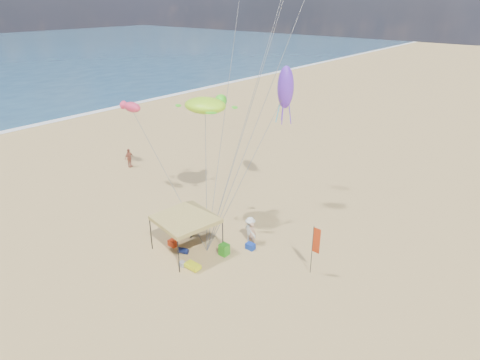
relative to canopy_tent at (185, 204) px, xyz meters
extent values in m
plane|color=tan|center=(1.48, 0.19, -3.18)|extent=(280.00, 280.00, 0.00)
cylinder|color=black|center=(-1.24, 1.77, -2.16)|extent=(0.06, 0.06, 2.04)
cylinder|color=black|center=(1.77, 1.24, -2.16)|extent=(0.06, 0.06, 2.04)
cylinder|color=black|center=(-1.77, -1.24, -2.16)|extent=(0.06, 0.06, 2.04)
cylinder|color=black|center=(1.24, -1.77, -2.16)|extent=(0.06, 0.06, 2.04)
cube|color=#A18B48|center=(0.00, 0.00, -1.01)|extent=(3.65, 3.65, 0.24)
pyramid|color=#A18B48|center=(0.00, 0.00, 0.13)|extent=(6.10, 6.10, 1.02)
cylinder|color=black|center=(6.84, 2.87, -1.69)|extent=(0.04, 0.04, 2.97)
cube|color=#B9300E|center=(7.05, 2.86, -1.01)|extent=(0.44, 0.03, 1.48)
cube|color=red|center=(-1.07, -0.22, -2.99)|extent=(0.54, 0.38, 0.38)
cube|color=navy|center=(2.82, 2.57, -2.99)|extent=(0.54, 0.38, 0.38)
cylinder|color=#0D153D|center=(0.03, -0.37, -3.00)|extent=(0.69, 0.54, 0.36)
cylinder|color=#C7380B|center=(-1.69, 2.81, -3.00)|extent=(0.54, 0.69, 0.36)
cube|color=#268518|center=(1.99, 1.10, -2.83)|extent=(0.50, 0.50, 0.70)
cube|color=gold|center=(-1.61, 1.18, -2.83)|extent=(0.50, 0.50, 0.70)
cube|color=gray|center=(0.94, -1.28, -3.04)|extent=(0.34, 0.30, 0.28)
cube|color=yellow|center=(1.58, -1.09, -2.98)|extent=(0.90, 0.50, 0.24)
imported|color=tan|center=(2.57, 3.05, -2.41)|extent=(0.57, 0.39, 1.54)
imported|color=#3A404F|center=(-1.12, 1.14, -2.24)|extent=(1.00, 0.83, 1.87)
imported|color=silver|center=(2.31, 3.18, -2.32)|extent=(1.27, 1.02, 1.72)
imported|color=#9E513D|center=(-13.84, 6.02, -2.32)|extent=(0.60, 1.07, 1.72)
ellipsoid|color=#A6F81E|center=(-1.96, 3.91, 4.68)|extent=(3.26, 2.83, 0.95)
ellipsoid|color=#E23358|center=(-10.30, 4.41, 3.16)|extent=(1.79, 0.98, 0.77)
ellipsoid|color=#642CCF|center=(0.65, 8.89, 5.37)|extent=(1.38, 1.38, 2.83)
camera|label=1|loc=(15.94, -14.12, 10.81)|focal=30.87mm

